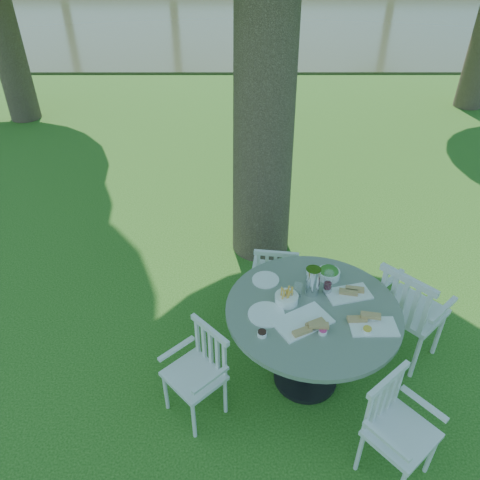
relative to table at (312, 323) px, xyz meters
name	(u,v)px	position (x,y,z in m)	size (l,w,h in m)	color
ground	(240,319)	(-0.58, 0.75, -0.68)	(140.00, 140.00, 0.00)	#17440E
table	(312,323)	(0.00, 0.00, 0.00)	(1.40, 1.40, 0.85)	black
chair_ne	(407,309)	(0.87, 0.26, -0.09)	(0.70, 0.70, 1.02)	silver
chair_nw	(275,274)	(-0.23, 0.89, -0.20)	(0.46, 0.44, 0.82)	silver
chair_sw	(202,365)	(-0.89, -0.26, -0.20)	(0.57, 0.57, 0.83)	silver
chair_se	(393,421)	(0.48, -0.78, -0.17)	(0.60, 0.60, 0.87)	silver
tableware	(312,295)	(0.00, 0.11, 0.21)	(1.13, 0.87, 0.25)	white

